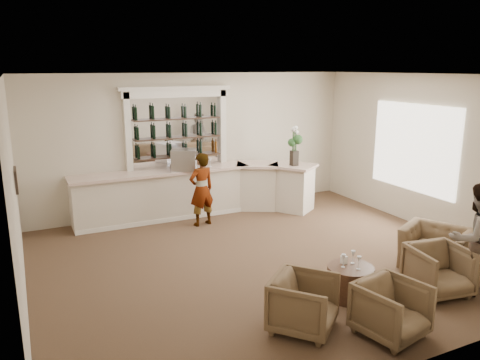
% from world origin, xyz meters
% --- Properties ---
extents(ground, '(8.00, 8.00, 0.00)m').
position_xyz_m(ground, '(0.00, 0.00, 0.00)').
color(ground, brown).
rests_on(ground, ground).
extents(room_shell, '(8.04, 7.02, 3.32)m').
position_xyz_m(room_shell, '(0.16, 0.71, 2.34)').
color(room_shell, beige).
rests_on(room_shell, ground).
extents(bar_counter, '(5.72, 1.80, 1.14)m').
position_xyz_m(bar_counter, '(-0.16, 3.00, 0.57)').
color(bar_counter, silver).
rests_on(bar_counter, ground).
extents(back_bar_alcove, '(2.64, 0.25, 3.00)m').
position_xyz_m(back_bar_alcove, '(-0.50, 3.41, 2.03)').
color(back_bar_alcove, white).
rests_on(back_bar_alcove, ground).
extents(cocktail_table, '(0.70, 0.70, 0.50)m').
position_xyz_m(cocktail_table, '(0.46, -1.83, 0.25)').
color(cocktail_table, '#523323').
rests_on(cocktail_table, ground).
extents(sommelier, '(0.65, 0.49, 1.63)m').
position_xyz_m(sommelier, '(-0.35, 2.30, 0.81)').
color(sommelier, gray).
rests_on(sommelier, ground).
extents(guest, '(1.01, 0.88, 1.75)m').
position_xyz_m(guest, '(2.28, -2.50, 0.88)').
color(guest, gray).
rests_on(guest, ground).
extents(armchair_left, '(1.15, 1.15, 0.75)m').
position_xyz_m(armchair_left, '(-0.67, -2.28, 0.38)').
color(armchair_left, brown).
rests_on(armchair_left, ground).
extents(armchair_center, '(0.94, 0.96, 0.74)m').
position_xyz_m(armchair_center, '(0.27, -2.90, 0.37)').
color(armchair_center, brown).
rests_on(armchair_center, ground).
extents(armchair_right, '(0.94, 0.96, 0.76)m').
position_xyz_m(armchair_right, '(1.77, -2.32, 0.38)').
color(armchair_right, brown).
rests_on(armchair_right, ground).
extents(armchair_far, '(1.33, 1.39, 0.70)m').
position_xyz_m(armchair_far, '(2.54, -1.57, 0.35)').
color(armchair_far, brown).
rests_on(armchair_far, ground).
extents(espresso_machine, '(0.68, 0.64, 0.48)m').
position_xyz_m(espresso_machine, '(-0.53, 2.93, 1.38)').
color(espresso_machine, '#BCBDC1').
rests_on(espresso_machine, bar_counter).
extents(flower_vase, '(0.25, 0.25, 0.94)m').
position_xyz_m(flower_vase, '(2.02, 2.29, 1.67)').
color(flower_vase, black).
rests_on(flower_vase, bar_counter).
extents(wine_glass_bar_left, '(0.07, 0.07, 0.21)m').
position_xyz_m(wine_glass_bar_left, '(-0.21, 2.97, 1.25)').
color(wine_glass_bar_left, white).
rests_on(wine_glass_bar_left, bar_counter).
extents(wine_glass_bar_right, '(0.07, 0.07, 0.21)m').
position_xyz_m(wine_glass_bar_right, '(0.16, 3.03, 1.25)').
color(wine_glass_bar_right, white).
rests_on(wine_glass_bar_right, bar_counter).
extents(wine_glass_tbl_a, '(0.07, 0.07, 0.21)m').
position_xyz_m(wine_glass_tbl_a, '(0.34, -1.80, 0.60)').
color(wine_glass_tbl_a, white).
rests_on(wine_glass_tbl_a, cocktail_table).
extents(wine_glass_tbl_b, '(0.07, 0.07, 0.21)m').
position_xyz_m(wine_glass_tbl_b, '(0.56, -1.75, 0.60)').
color(wine_glass_tbl_b, white).
rests_on(wine_glass_tbl_b, cocktail_table).
extents(wine_glass_tbl_c, '(0.07, 0.07, 0.21)m').
position_xyz_m(wine_glass_tbl_c, '(0.50, -1.96, 0.60)').
color(wine_glass_tbl_c, white).
rests_on(wine_glass_tbl_c, cocktail_table).
extents(napkin_holder, '(0.08, 0.08, 0.12)m').
position_xyz_m(napkin_holder, '(0.44, -1.69, 0.56)').
color(napkin_holder, white).
rests_on(napkin_holder, cocktail_table).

